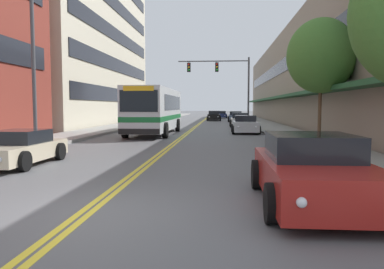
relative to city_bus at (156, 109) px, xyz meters
name	(u,v)px	position (x,y,z in m)	size (l,w,h in m)	color
ground_plane	(200,123)	(2.23, 16.94, -1.81)	(240.00, 240.00, 0.00)	#565659
sidewalk_left	(140,122)	(-4.87, 16.94, -1.73)	(3.20, 106.00, 0.17)	gray
sidewalk_right	(261,123)	(9.33, 16.94, -1.73)	(3.20, 106.00, 0.17)	gray
centre_line	(200,123)	(2.23, 16.94, -1.81)	(0.34, 106.00, 0.01)	yellow
office_tower_left	(65,23)	(-12.71, 14.54, 9.52)	(12.08, 29.79, 22.65)	beige
storefront_row_right	(314,80)	(15.16, 16.94, 3.20)	(9.10, 68.00, 10.04)	gray
city_bus	(156,109)	(0.00, 0.00, 0.00)	(2.83, 10.89, 3.21)	silver
car_champagne_parked_left_mid	(19,149)	(-2.11, -14.62, -1.26)	(1.99, 4.22, 1.17)	beige
car_dark_grey_parked_left_far	(157,119)	(-2.12, 12.91, -1.19)	(2.16, 4.29, 1.35)	#38383D
car_red_parked_right_foreground	(312,171)	(6.58, -19.06, -1.15)	(2.19, 4.50, 1.41)	maroon
car_slate_blue_parked_right_mid	(236,117)	(6.58, 22.17, -1.17)	(1.97, 4.74, 1.35)	#475675
car_white_parked_right_far	(240,120)	(6.57, 9.99, -1.18)	(2.01, 4.63, 1.36)	white
car_silver_parked_right_end	(245,125)	(6.51, 1.20, -1.19)	(2.01, 4.22, 1.32)	#B7B7BC
car_navy_moving_lead	(221,115)	(4.68, 37.44, -1.24)	(2.13, 4.19, 1.22)	#19234C
car_black_moving_second	(214,116)	(3.72, 25.94, -1.17)	(1.97, 4.55, 1.37)	black
traffic_signal_mast	(225,77)	(5.05, 11.08, 3.10)	(7.12, 0.38, 6.85)	#47474C
street_lamp_left_near	(39,21)	(-2.77, -11.57, 3.69)	(2.47, 0.28, 9.39)	#47474C
street_tree_right_mid	(321,56)	(9.75, -7.16, 2.71)	(3.42, 3.42, 6.24)	brown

